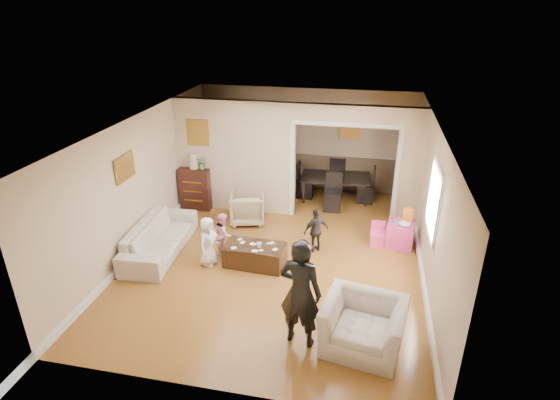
% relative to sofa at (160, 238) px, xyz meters
% --- Properties ---
extents(floor, '(7.00, 7.00, 0.00)m').
position_rel_sofa_xyz_m(floor, '(2.28, 0.44, -0.31)').
color(floor, '#AD742C').
rests_on(floor, ground).
extents(partition_left, '(2.75, 0.18, 2.60)m').
position_rel_sofa_xyz_m(partition_left, '(0.91, 2.24, 0.99)').
color(partition_left, '#BEA88B').
rests_on(partition_left, ground).
extents(partition_right, '(0.55, 0.18, 2.60)m').
position_rel_sofa_xyz_m(partition_right, '(4.76, 2.24, 0.99)').
color(partition_right, '#BEA88B').
rests_on(partition_right, ground).
extents(partition_header, '(2.22, 0.18, 0.35)m').
position_rel_sofa_xyz_m(partition_header, '(3.38, 2.24, 2.11)').
color(partition_header, '#BEA88B').
rests_on(partition_header, partition_right).
extents(window_pane, '(0.03, 0.95, 1.10)m').
position_rel_sofa_xyz_m(window_pane, '(5.01, 0.04, 1.24)').
color(window_pane, white).
rests_on(window_pane, ground).
extents(framed_art_partition, '(0.45, 0.03, 0.55)m').
position_rel_sofa_xyz_m(framed_art_partition, '(0.08, 2.14, 1.54)').
color(framed_art_partition, brown).
rests_on(framed_art_partition, partition_left).
extents(framed_art_sofa_wall, '(0.03, 0.55, 0.40)m').
position_rel_sofa_xyz_m(framed_art_sofa_wall, '(-0.43, -0.16, 1.49)').
color(framed_art_sofa_wall, brown).
extents(framed_art_alcove, '(0.45, 0.03, 0.55)m').
position_rel_sofa_xyz_m(framed_art_alcove, '(3.38, 3.88, 1.39)').
color(framed_art_alcove, brown).
extents(sofa, '(0.96, 2.20, 0.63)m').
position_rel_sofa_xyz_m(sofa, '(0.00, 0.00, 0.00)').
color(sofa, beige).
rests_on(sofa, ground).
extents(armchair_back, '(0.91, 0.92, 0.69)m').
position_rel_sofa_xyz_m(armchair_back, '(1.34, 1.62, 0.03)').
color(armchair_back, tan).
rests_on(armchair_back, ground).
extents(armchair_front, '(1.28, 1.16, 0.73)m').
position_rel_sofa_xyz_m(armchair_front, '(4.01, -1.87, 0.05)').
color(armchair_front, beige).
rests_on(armchair_front, ground).
extents(dresser, '(0.73, 0.41, 1.00)m').
position_rel_sofa_xyz_m(dresser, '(-0.05, 2.11, 0.19)').
color(dresser, '#361410').
rests_on(dresser, ground).
extents(table_lamp, '(0.22, 0.22, 0.36)m').
position_rel_sofa_xyz_m(table_lamp, '(-0.05, 2.11, 0.87)').
color(table_lamp, beige).
rests_on(table_lamp, dresser).
extents(potted_plant, '(0.30, 0.26, 0.33)m').
position_rel_sofa_xyz_m(potted_plant, '(0.15, 2.11, 0.85)').
color(potted_plant, '#4B7E38').
rests_on(potted_plant, dresser).
extents(coffee_table, '(1.15, 0.64, 0.42)m').
position_rel_sofa_xyz_m(coffee_table, '(1.95, -0.09, -0.11)').
color(coffee_table, '#3A2212').
rests_on(coffee_table, ground).
extents(coffee_cup, '(0.11, 0.11, 0.10)m').
position_rel_sofa_xyz_m(coffee_cup, '(2.05, -0.14, 0.15)').
color(coffee_cup, beige).
rests_on(coffee_cup, coffee_table).
extents(play_table, '(0.60, 0.60, 0.50)m').
position_rel_sofa_xyz_m(play_table, '(4.65, 1.22, -0.06)').
color(play_table, '#DC3A8E').
rests_on(play_table, ground).
extents(cereal_box, '(0.21, 0.10, 0.30)m').
position_rel_sofa_xyz_m(cereal_box, '(4.77, 1.32, 0.34)').
color(cereal_box, yellow).
rests_on(cereal_box, play_table).
extents(cyan_cup, '(0.08, 0.08, 0.08)m').
position_rel_sofa_xyz_m(cyan_cup, '(4.55, 1.17, 0.23)').
color(cyan_cup, teal).
rests_on(cyan_cup, play_table).
extents(toy_block, '(0.09, 0.07, 0.05)m').
position_rel_sofa_xyz_m(toy_block, '(4.53, 1.34, 0.21)').
color(toy_block, red).
rests_on(toy_block, play_table).
extents(play_bowl, '(0.26, 0.26, 0.06)m').
position_rel_sofa_xyz_m(play_bowl, '(4.70, 1.10, 0.22)').
color(play_bowl, white).
rests_on(play_bowl, play_table).
extents(dining_table, '(1.73, 1.05, 0.58)m').
position_rel_sofa_xyz_m(dining_table, '(3.14, 3.27, -0.02)').
color(dining_table, black).
rests_on(dining_table, ground).
extents(adult_person, '(0.69, 0.52, 1.70)m').
position_rel_sofa_xyz_m(adult_person, '(3.11, -1.95, 0.54)').
color(adult_person, black).
rests_on(adult_person, ground).
extents(child_kneel_a, '(0.41, 0.53, 0.97)m').
position_rel_sofa_xyz_m(child_kneel_a, '(1.10, -0.24, 0.17)').
color(child_kneel_a, white).
rests_on(child_kneel_a, ground).
extents(child_kneel_b, '(0.43, 0.49, 0.86)m').
position_rel_sofa_xyz_m(child_kneel_b, '(1.25, 0.21, 0.12)').
color(child_kneel_b, pink).
rests_on(child_kneel_b, ground).
extents(child_toddler, '(0.56, 0.49, 0.91)m').
position_rel_sofa_xyz_m(child_toddler, '(3.00, 0.66, 0.14)').
color(child_toddler, black).
rests_on(child_toddler, ground).
extents(craft_papers, '(0.88, 0.46, 0.00)m').
position_rel_sofa_xyz_m(craft_papers, '(1.97, -0.10, 0.11)').
color(craft_papers, white).
rests_on(craft_papers, coffee_table).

